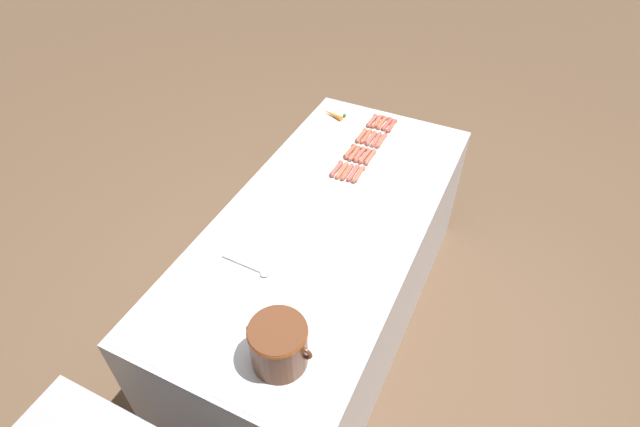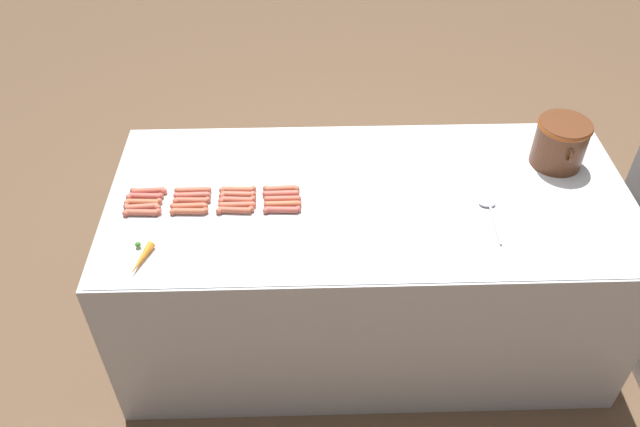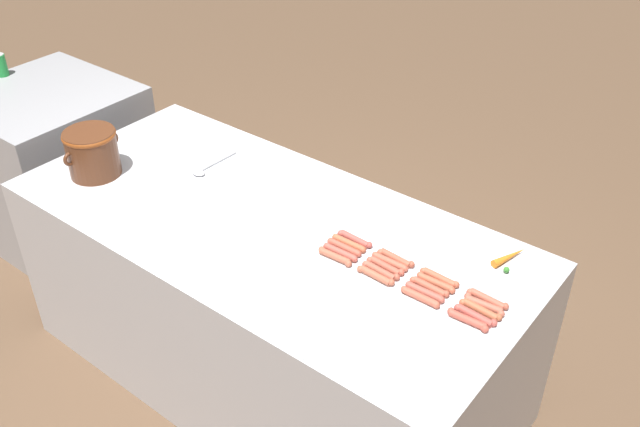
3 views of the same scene
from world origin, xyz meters
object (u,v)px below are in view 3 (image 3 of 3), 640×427
Objects in this scene: hot_dog_0 at (468,320)px; hot_dog_14 at (390,262)px; hot_dog_15 at (349,243)px; hot_dog_19 at (355,239)px; hot_dog_7 at (341,252)px; hot_dog_18 at (396,258)px; hot_dog_11 at (344,247)px; hot_dog_17 at (439,278)px; hot_dog_8 at (480,310)px; hot_dog_10 at (385,266)px; carrot at (510,257)px; back_cabinet at (58,167)px; hot_dog_5 at (425,292)px; hot_dog_2 at (376,276)px; hot_dog_4 at (475,315)px; hot_dog_13 at (436,283)px; bean_pot at (92,151)px; serving_spoon at (205,169)px; soda_can at (1,65)px; hot_dog_9 at (429,287)px; hot_dog_1 at (420,297)px; hot_dog_12 at (484,305)px; hot_dog_6 at (381,271)px; hot_dog_3 at (335,257)px; hot_dog_16 at (487,299)px.

hot_dog_0 is 0.39m from hot_dog_14.
hot_dog_15 is 1.00× the size of hot_dog_19.
hot_dog_18 is (0.10, -0.19, 0.00)m from hot_dog_7.
hot_dog_17 is (0.07, -0.38, 0.00)m from hot_dog_11.
hot_dog_10 is at bearing 90.45° from hot_dog_8.
hot_dog_14 and hot_dog_19 have the same top height.
hot_dog_8 is 0.33m from carrot.
hot_dog_5 is (-0.10, -2.46, 0.43)m from back_cabinet.
hot_dog_0 is at bearing -90.21° from hot_dog_2.
hot_dog_7 is at bearing 109.77° from hot_dog_14.
hot_dog_4 and hot_dog_5 have the same top height.
bean_pot is (-0.27, 1.60, 0.10)m from hot_dog_13.
soda_can is (-0.02, 1.59, 0.10)m from serving_spoon.
hot_dog_9 is at bearing -81.73° from bean_pot.
hot_dog_12 is (0.10, -0.20, 0.00)m from hot_dog_1.
hot_dog_11 and hot_dog_19 have the same top height.
hot_dog_15 is at bearing 75.37° from hot_dog_1.
hot_dog_4 is at bearing -99.79° from hot_dog_19.
hot_dog_4 and hot_dog_19 have the same top height.
hot_dog_2 is at bearing 89.72° from hot_dog_1.
hot_dog_8 is at bearing -88.82° from hot_dog_9.
hot_dog_6 is 1.43m from bean_pot.
hot_dog_7 and hot_dog_18 have the same top height.
soda_can is at bearing 86.81° from hot_dog_3.
hot_dog_12 is 1.26× the size of soda_can.
hot_dog_2 is 1.00× the size of hot_dog_6.
hot_dog_0 is 0.58m from hot_dog_15.
hot_dog_8 is at bearing -93.45° from serving_spoon.
hot_dog_7 is (0.04, 0.56, 0.00)m from hot_dog_0.
hot_dog_18 is (0.03, 0.19, 0.00)m from hot_dog_13.
hot_dog_9 is at bearing 2.48° from hot_dog_1.
hot_dog_4 is 1.00× the size of hot_dog_17.
hot_dog_7 reaches higher than serving_spoon.
hot_dog_5 and hot_dog_6 have the same top height.
hot_dog_12 is 1.00× the size of hot_dog_17.
hot_dog_18 is at bearing -91.37° from serving_spoon.
hot_dog_7 is at bearing -92.57° from back_cabinet.
hot_dog_1 is at bearing 125.41° from hot_dog_16.
hot_dog_15 is at bearing -90.82° from back_cabinet.
hot_dog_11 is (-0.00, 0.19, 0.00)m from hot_dog_10.
hot_dog_14 is at bearing 2.97° from hot_dog_10.
hot_dog_8 is at bearing -91.26° from back_cabinet.
back_cabinet is 5.86× the size of hot_dog_12.
back_cabinet is 5.85× the size of hot_dog_15.
bean_pot reaches higher than hot_dog_11.
back_cabinet is 2.69m from hot_dog_16.
hot_dog_0 is at bearing -100.44° from hot_dog_5.
hot_dog_10 is at bearing -177.03° from hot_dog_14.
hot_dog_1 is 1.00× the size of hot_dog_8.
hot_dog_4 is 1.00× the size of hot_dog_7.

